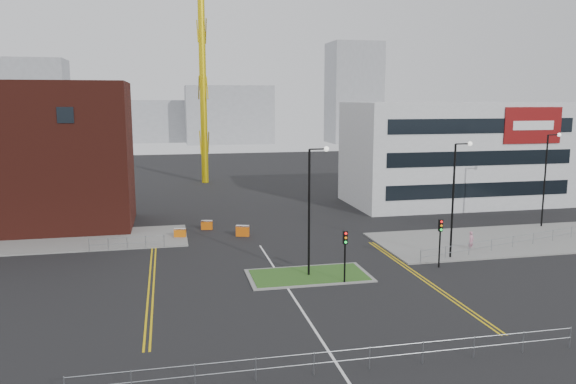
# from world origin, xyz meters

# --- Properties ---
(ground) EXTENTS (200.00, 200.00, 0.00)m
(ground) POSITION_xyz_m (0.00, 0.00, 0.00)
(ground) COLOR black
(ground) RESTS_ON ground
(pavement_left) EXTENTS (28.00, 8.00, 0.12)m
(pavement_left) POSITION_xyz_m (-20.00, 22.00, 0.06)
(pavement_left) COLOR slate
(pavement_left) RESTS_ON ground
(pavement_right) EXTENTS (24.00, 10.00, 0.12)m
(pavement_right) POSITION_xyz_m (22.00, 14.00, 0.06)
(pavement_right) COLOR slate
(pavement_right) RESTS_ON ground
(island_kerb) EXTENTS (8.60, 4.60, 0.08)m
(island_kerb) POSITION_xyz_m (2.00, 8.00, 0.04)
(island_kerb) COLOR slate
(island_kerb) RESTS_ON ground
(grass_island) EXTENTS (8.00, 4.00, 0.12)m
(grass_island) POSITION_xyz_m (2.00, 8.00, 0.06)
(grass_island) COLOR #254A18
(grass_island) RESTS_ON ground
(office_block) EXTENTS (25.00, 12.20, 12.00)m
(office_block) POSITION_xyz_m (26.01, 31.97, 6.00)
(office_block) COLOR silver
(office_block) RESTS_ON ground
(streetlamp_island) EXTENTS (1.46, 0.36, 9.18)m
(streetlamp_island) POSITION_xyz_m (2.22, 8.00, 5.41)
(streetlamp_island) COLOR black
(streetlamp_island) RESTS_ON ground
(streetlamp_right_near) EXTENTS (1.46, 0.36, 9.18)m
(streetlamp_right_near) POSITION_xyz_m (14.22, 10.00, 5.41)
(streetlamp_right_near) COLOR black
(streetlamp_right_near) RESTS_ON ground
(streetlamp_right_far) EXTENTS (1.46, 0.36, 9.18)m
(streetlamp_right_far) POSITION_xyz_m (28.22, 18.00, 5.41)
(streetlamp_right_far) COLOR black
(streetlamp_right_far) RESTS_ON ground
(traffic_light_island) EXTENTS (0.28, 0.33, 3.65)m
(traffic_light_island) POSITION_xyz_m (4.00, 5.98, 2.57)
(traffic_light_island) COLOR black
(traffic_light_island) RESTS_ON ground
(traffic_light_right) EXTENTS (0.28, 0.33, 3.65)m
(traffic_light_right) POSITION_xyz_m (12.00, 7.98, 2.57)
(traffic_light_right) COLOR black
(traffic_light_right) RESTS_ON ground
(railing_front) EXTENTS (24.05, 0.05, 1.10)m
(railing_front) POSITION_xyz_m (0.00, -6.00, 0.78)
(railing_front) COLOR gray
(railing_front) RESTS_ON ground
(railing_left) EXTENTS (6.05, 0.05, 1.10)m
(railing_left) POSITION_xyz_m (-11.00, 18.00, 0.74)
(railing_left) COLOR gray
(railing_left) RESTS_ON ground
(railing_right) EXTENTS (19.05, 5.05, 1.10)m
(railing_right) POSITION_xyz_m (20.50, 11.50, 0.78)
(railing_right) COLOR gray
(railing_right) RESTS_ON ground
(centre_line) EXTENTS (0.15, 30.00, 0.01)m
(centre_line) POSITION_xyz_m (0.00, 2.00, 0.01)
(centre_line) COLOR silver
(centre_line) RESTS_ON ground
(yellow_left_a) EXTENTS (0.12, 24.00, 0.01)m
(yellow_left_a) POSITION_xyz_m (-9.00, 10.00, 0.01)
(yellow_left_a) COLOR gold
(yellow_left_a) RESTS_ON ground
(yellow_left_b) EXTENTS (0.12, 24.00, 0.01)m
(yellow_left_b) POSITION_xyz_m (-8.70, 10.00, 0.01)
(yellow_left_b) COLOR gold
(yellow_left_b) RESTS_ON ground
(yellow_right_a) EXTENTS (0.12, 20.00, 0.01)m
(yellow_right_a) POSITION_xyz_m (9.50, 6.00, 0.01)
(yellow_right_a) COLOR gold
(yellow_right_a) RESTS_ON ground
(yellow_right_b) EXTENTS (0.12, 20.00, 0.01)m
(yellow_right_b) POSITION_xyz_m (9.80, 6.00, 0.01)
(yellow_right_b) COLOR gold
(yellow_right_b) RESTS_ON ground
(skyline_a) EXTENTS (18.00, 12.00, 22.00)m
(skyline_a) POSITION_xyz_m (-40.00, 120.00, 11.00)
(skyline_a) COLOR gray
(skyline_a) RESTS_ON ground
(skyline_b) EXTENTS (24.00, 12.00, 16.00)m
(skyline_b) POSITION_xyz_m (10.00, 130.00, 8.00)
(skyline_b) COLOR gray
(skyline_b) RESTS_ON ground
(skyline_c) EXTENTS (14.00, 12.00, 28.00)m
(skyline_c) POSITION_xyz_m (45.00, 125.00, 14.00)
(skyline_c) COLOR gray
(skyline_c) RESTS_ON ground
(skyline_d) EXTENTS (30.00, 12.00, 12.00)m
(skyline_d) POSITION_xyz_m (-8.00, 140.00, 6.00)
(skyline_d) COLOR gray
(skyline_d) RESTS_ON ground
(pedestrian) EXTENTS (0.68, 0.57, 1.57)m
(pedestrian) POSITION_xyz_m (16.89, 11.91, 0.78)
(pedestrian) COLOR #C37E96
(pedestrian) RESTS_ON ground
(barrier_left) EXTENTS (1.11, 0.57, 0.89)m
(barrier_left) POSITION_xyz_m (-6.60, 21.10, 0.48)
(barrier_left) COLOR #CD610B
(barrier_left) RESTS_ON ground
(barrier_mid) EXTENTS (1.12, 0.59, 0.89)m
(barrier_mid) POSITION_xyz_m (-4.00, 24.00, 0.49)
(barrier_mid) COLOR #D55D0B
(barrier_mid) RESTS_ON ground
(barrier_right) EXTENTS (1.26, 0.74, 1.01)m
(barrier_right) POSITION_xyz_m (-1.00, 20.63, 0.55)
(barrier_right) COLOR #D95A0C
(barrier_right) RESTS_ON ground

